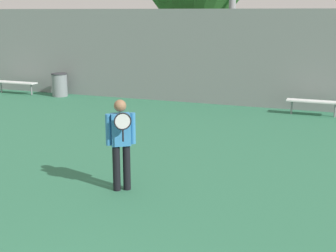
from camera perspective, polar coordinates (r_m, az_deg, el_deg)
tennis_player at (r=8.54m, az=-5.75°, el=-1.68°), size 0.53×0.51×1.71m
bench_courtside_near at (r=19.80m, az=-18.08°, el=5.00°), size 1.84×0.40×0.48m
bench_courtside_far at (r=15.57m, az=17.31°, el=2.81°), size 1.66×0.40×0.48m
trash_bin at (r=18.80m, az=-13.07°, el=4.92°), size 0.62×0.62×0.90m
back_fence at (r=16.34m, az=10.88°, el=8.03°), size 32.47×0.06×3.33m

